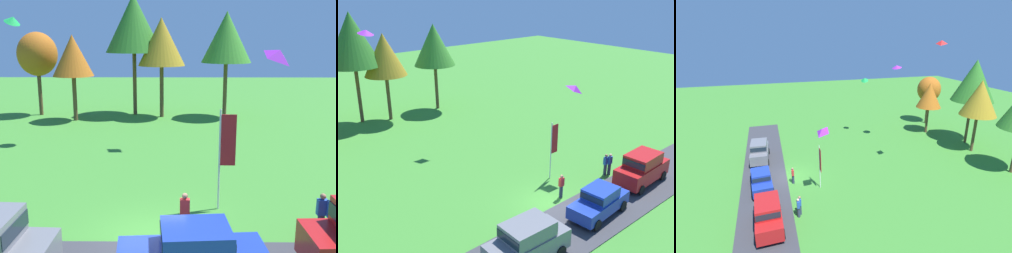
% 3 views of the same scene
% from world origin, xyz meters
% --- Properties ---
extents(ground_plane, '(120.00, 120.00, 0.00)m').
position_xyz_m(ground_plane, '(0.00, 0.00, 0.00)').
color(ground_plane, '#3D842D').
extents(person_watching_sky, '(0.36, 0.24, 1.71)m').
position_xyz_m(person_watching_sky, '(6.55, 0.03, 0.88)').
color(person_watching_sky, '#2D334C').
rests_on(person_watching_sky, ground).
extents(person_beside_suv, '(0.36, 0.24, 1.71)m').
position_xyz_m(person_beside_suv, '(1.23, 0.16, 0.88)').
color(person_beside_suv, '#2D334C').
rests_on(person_beside_suv, ground).
extents(person_on_lawn, '(0.36, 0.24, 1.71)m').
position_xyz_m(person_on_lawn, '(6.25, 0.18, 0.88)').
color(person_on_lawn, '#2D334C').
rests_on(person_on_lawn, ground).
extents(tree_center_back, '(3.67, 3.67, 7.75)m').
position_xyz_m(tree_center_back, '(-11.78, 23.66, 5.70)').
color(tree_center_back, brown).
rests_on(tree_center_back, ground).
extents(tree_far_left, '(3.55, 3.55, 7.50)m').
position_xyz_m(tree_far_left, '(-7.87, 21.13, 5.68)').
color(tree_far_left, brown).
rests_on(tree_far_left, ground).
extents(tree_right_of_center, '(5.28, 5.28, 11.14)m').
position_xyz_m(tree_right_of_center, '(-2.81, 24.04, 8.48)').
color(tree_right_of_center, brown).
rests_on(tree_right_of_center, ground).
extents(tree_far_right, '(4.27, 4.27, 9.01)m').
position_xyz_m(tree_far_right, '(-0.21, 22.82, 6.84)').
color(tree_far_right, brown).
rests_on(tree_far_right, ground).
extents(tree_lone_near, '(4.51, 4.51, 9.53)m').
position_xyz_m(tree_lone_near, '(5.62, 22.87, 7.24)').
color(tree_lone_near, brown).
rests_on(tree_lone_near, ground).
extents(flag_banner, '(0.71, 0.08, 4.37)m').
position_xyz_m(flag_banner, '(2.98, 2.59, 2.77)').
color(flag_banner, silver).
rests_on(flag_banner, ground).
extents(kite_diamond_low_drifter, '(1.32, 1.34, 0.75)m').
position_xyz_m(kite_diamond_low_drifter, '(4.98, 2.43, 6.58)').
color(kite_diamond_low_drifter, purple).
extents(kite_delta_over_trees, '(1.40, 1.38, 0.80)m').
position_xyz_m(kite_delta_over_trees, '(-8.98, 11.39, 8.29)').
color(kite_delta_over_trees, green).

